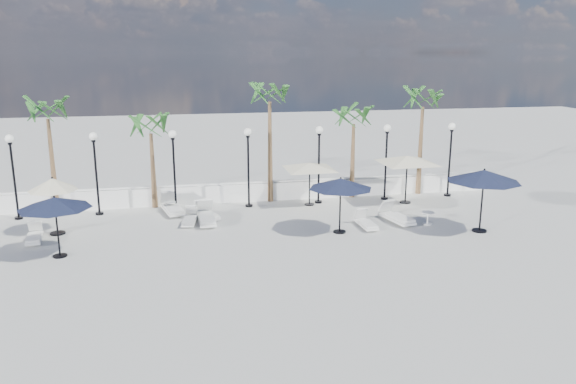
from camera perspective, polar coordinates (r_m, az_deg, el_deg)
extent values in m
plane|color=#AFAFAA|center=(21.38, -1.63, -6.03)|extent=(100.00, 100.00, 0.00)
cube|color=white|center=(28.35, -4.26, -0.07)|extent=(26.00, 0.30, 0.90)
cube|color=white|center=(28.23, -4.28, 0.95)|extent=(26.00, 0.12, 0.08)
cylinder|color=black|center=(28.18, -25.67, -2.38)|extent=(0.36, 0.36, 0.10)
cylinder|color=black|center=(27.79, -26.04, 0.99)|extent=(0.10, 0.10, 3.50)
cylinder|color=black|center=(27.50, -26.41, 4.45)|extent=(0.18, 0.18, 0.10)
sphere|color=white|center=(27.47, -26.46, 4.88)|extent=(0.36, 0.36, 0.36)
cylinder|color=black|center=(27.51, -18.59, -2.08)|extent=(0.36, 0.36, 0.10)
cylinder|color=black|center=(27.11, -18.87, 1.38)|extent=(0.10, 0.10, 3.50)
cylinder|color=black|center=(26.81, -19.16, 4.92)|extent=(0.18, 0.18, 0.10)
sphere|color=white|center=(26.78, -19.19, 5.37)|extent=(0.36, 0.36, 0.36)
cylinder|color=black|center=(27.27, -11.29, -1.74)|extent=(0.36, 0.36, 0.10)
cylinder|color=black|center=(26.87, -11.46, 1.75)|extent=(0.10, 0.10, 3.50)
cylinder|color=black|center=(26.57, -11.64, 5.33)|extent=(0.18, 0.18, 0.10)
sphere|color=white|center=(26.54, -11.66, 5.78)|extent=(0.36, 0.36, 0.36)
cylinder|color=black|center=(27.49, -3.98, -1.37)|extent=(0.36, 0.36, 0.10)
cylinder|color=black|center=(27.09, -4.04, 2.09)|extent=(0.10, 0.10, 3.50)
cylinder|color=black|center=(26.79, -4.10, 5.65)|extent=(0.18, 0.18, 0.10)
sphere|color=white|center=(26.76, -4.11, 6.10)|extent=(0.36, 0.36, 0.36)
cylinder|color=black|center=(28.14, 3.10, -1.00)|extent=(0.36, 0.36, 0.10)
cylinder|color=black|center=(27.75, 3.14, 2.39)|extent=(0.10, 0.10, 3.50)
cylinder|color=black|center=(27.46, 3.19, 5.87)|extent=(0.18, 0.18, 0.10)
sphere|color=white|center=(27.43, 3.20, 6.31)|extent=(0.36, 0.36, 0.36)
cylinder|color=black|center=(29.20, 9.76, -0.63)|extent=(0.36, 0.36, 0.10)
cylinder|color=black|center=(28.83, 9.90, 2.64)|extent=(0.10, 0.10, 3.50)
cylinder|color=black|center=(28.55, 10.04, 5.99)|extent=(0.18, 0.18, 0.10)
sphere|color=white|center=(28.52, 10.06, 6.41)|extent=(0.36, 0.36, 0.36)
cylinder|color=black|center=(30.63, 15.88, -0.28)|extent=(0.36, 0.36, 0.10)
cylinder|color=black|center=(30.27, 16.09, 2.84)|extent=(0.10, 0.10, 3.50)
cylinder|color=black|center=(30.00, 16.31, 6.02)|extent=(0.18, 0.18, 0.10)
sphere|color=white|center=(29.98, 16.34, 6.42)|extent=(0.36, 0.36, 0.36)
cone|color=brown|center=(28.13, -22.79, 2.41)|extent=(0.28, 0.28, 4.40)
cone|color=brown|center=(27.67, -13.55, 2.09)|extent=(0.28, 0.28, 3.60)
cone|color=brown|center=(27.90, -1.84, 4.04)|extent=(0.28, 0.28, 5.00)
cone|color=brown|center=(29.03, 6.58, 3.14)|extent=(0.28, 0.28, 3.80)
cone|color=brown|center=(30.31, 13.28, 4.08)|extent=(0.28, 0.28, 4.60)
cube|color=white|center=(24.57, -24.37, -4.30)|extent=(0.76, 1.72, 0.09)
cube|color=white|center=(24.33, -24.44, -4.24)|extent=(0.66, 1.18, 0.09)
cube|color=white|center=(25.12, -24.32, -3.12)|extent=(0.57, 0.46, 0.52)
cube|color=white|center=(25.04, -9.95, -2.91)|extent=(0.78, 1.67, 0.09)
cube|color=white|center=(24.80, -10.02, -2.84)|extent=(0.67, 1.15, 0.09)
cube|color=white|center=(25.57, -9.80, -1.80)|extent=(0.56, 0.45, 0.50)
cube|color=white|center=(26.81, -11.67, -1.76)|extent=(1.13, 2.21, 0.11)
cube|color=white|center=(26.51, -11.55, -1.66)|extent=(0.95, 1.53, 0.11)
cube|color=white|center=(27.52, -12.10, -0.47)|extent=(0.75, 0.63, 0.66)
cube|color=white|center=(25.00, -8.27, -2.77)|extent=(0.74, 2.13, 0.11)
cube|color=white|center=(24.69, -8.23, -2.68)|extent=(0.68, 1.44, 0.11)
cube|color=white|center=(25.71, -8.44, -1.32)|extent=(0.67, 0.51, 0.66)
cube|color=white|center=(25.75, -8.29, -2.34)|extent=(1.19, 1.83, 0.09)
cube|color=white|center=(25.52, -8.07, -2.24)|extent=(0.95, 1.30, 0.09)
cube|color=white|center=(26.27, -8.98, -1.25)|extent=(0.66, 0.59, 0.54)
cube|color=white|center=(25.33, 10.99, -2.68)|extent=(1.09, 2.12, 0.11)
cube|color=white|center=(25.08, 11.35, -2.58)|extent=(0.91, 1.47, 0.11)
cube|color=white|center=(25.87, 10.00, -1.35)|extent=(0.72, 0.60, 0.63)
cube|color=white|center=(24.39, 7.94, -3.28)|extent=(0.59, 1.64, 0.09)
cube|color=white|center=(24.16, 8.14, -3.21)|extent=(0.54, 1.11, 0.09)
cube|color=white|center=(24.89, 7.43, -2.13)|extent=(0.52, 0.40, 0.51)
cylinder|color=white|center=(27.00, -11.84, -2.01)|extent=(0.40, 0.40, 0.03)
cylinder|color=white|center=(26.94, -11.86, -1.55)|extent=(0.06, 0.06, 0.48)
cylinder|color=white|center=(26.87, -11.89, -1.03)|extent=(0.52, 0.52, 0.03)
cylinder|color=white|center=(27.02, -8.95, -1.87)|extent=(0.39, 0.39, 0.03)
cylinder|color=white|center=(26.96, -8.97, -1.42)|extent=(0.06, 0.06, 0.47)
cylinder|color=white|center=(26.89, -8.99, -0.92)|extent=(0.51, 0.51, 0.03)
cylinder|color=white|center=(25.40, 13.97, -3.14)|extent=(0.43, 0.43, 0.03)
cylinder|color=white|center=(25.33, 14.01, -2.62)|extent=(0.06, 0.06, 0.51)
cylinder|color=white|center=(25.26, 14.04, -2.04)|extent=(0.56, 0.56, 0.03)
cylinder|color=black|center=(22.46, -22.14, -6.02)|extent=(0.51, 0.51, 0.05)
cylinder|color=black|center=(22.14, -22.39, -3.39)|extent=(0.06, 0.06, 2.21)
cone|color=black|center=(21.89, -22.62, -1.03)|extent=(2.62, 2.62, 0.41)
sphere|color=black|center=(21.84, -22.67, -0.46)|extent=(0.07, 0.07, 0.07)
cylinder|color=black|center=(23.63, 5.25, -4.04)|extent=(0.53, 0.53, 0.06)
cylinder|color=black|center=(23.31, 5.31, -1.44)|extent=(0.07, 0.07, 2.27)
cone|color=black|center=(23.07, 5.37, 0.87)|extent=(2.65, 2.65, 0.43)
sphere|color=black|center=(23.02, 5.38, 1.45)|extent=(0.08, 0.08, 0.08)
cylinder|color=black|center=(24.99, 18.86, -3.73)|extent=(0.60, 0.60, 0.06)
cylinder|color=black|center=(24.66, 19.09, -0.93)|extent=(0.08, 0.08, 2.59)
cone|color=black|center=(24.41, 19.29, 1.56)|extent=(3.02, 3.02, 0.49)
sphere|color=black|center=(24.36, 19.34, 2.18)|extent=(0.09, 0.09, 0.09)
cylinder|color=black|center=(27.74, 2.18, -1.26)|extent=(0.47, 0.47, 0.05)
cylinder|color=black|center=(27.49, 2.20, 0.80)|extent=(0.06, 0.06, 2.10)
pyramid|color=beige|center=(27.26, 2.22, 2.99)|extent=(4.64, 4.64, 0.32)
cylinder|color=black|center=(28.71, 11.81, -1.01)|extent=(0.55, 0.55, 0.06)
cylinder|color=black|center=(28.44, 11.93, 1.23)|extent=(0.07, 0.07, 2.37)
pyramid|color=beige|center=(28.21, 12.05, 3.62)|extent=(5.14, 5.14, 0.37)
cylinder|color=black|center=(25.21, -22.35, -3.89)|extent=(0.62, 0.62, 0.07)
cylinder|color=black|center=(24.91, -22.59, -1.43)|extent=(0.08, 0.08, 2.31)
cone|color=beige|center=(24.69, -22.79, 0.72)|extent=(1.98, 1.98, 0.50)
sphere|color=black|center=(24.63, -22.85, 1.34)|extent=(0.09, 0.09, 0.09)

